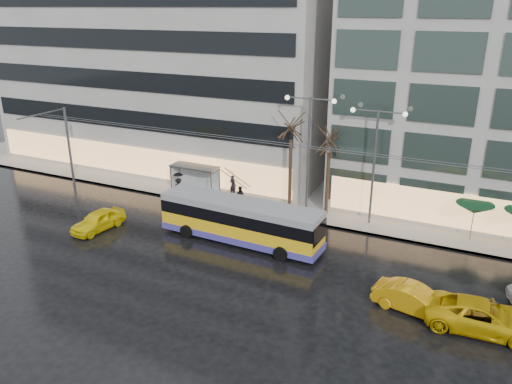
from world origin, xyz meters
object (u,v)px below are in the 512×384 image
Objects in this scene: trolleybus at (240,222)px; street_lamp_near at (309,140)px; bus_shelter at (192,172)px; taxi_a at (98,220)px.

street_lamp_near is (2.40, 6.68, 4.53)m from trolleybus.
trolleybus is at bearing -109.77° from street_lamp_near.
bus_shelter is 9.61m from taxi_a.
bus_shelter is at bearing 83.65° from taxi_a.
bus_shelter is 0.47× the size of street_lamp_near.
bus_shelter is (-7.98, 6.57, 0.50)m from trolleybus.
trolleybus reaches higher than taxi_a.
taxi_a is at bearing -165.38° from trolleybus.
trolleybus is 1.30× the size of street_lamp_near.
street_lamp_near is 2.13× the size of taxi_a.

